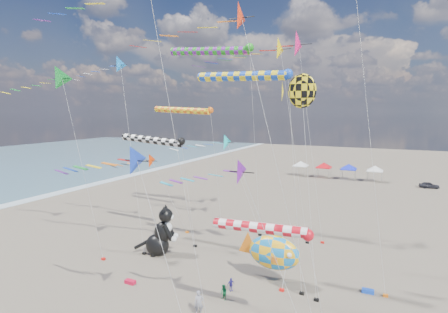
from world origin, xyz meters
The scene contains 24 objects.
delta_kite_0 centered at (-5.55, 21.85, 10.21)m, with size 10.60×2.08×11.58m.
delta_kite_1 centered at (1.66, 21.63, 20.93)m, with size 14.12×3.07×22.69m.
delta_kite_2 centered at (-1.52, 0.09, 11.01)m, with size 9.49×1.84×12.30m.
delta_kite_3 centered at (-13.81, 10.95, 18.33)m, with size 9.55×1.77×19.63m.
delta_kite_4 centered at (-17.26, 8.22, 16.93)m, with size 12.28×2.42×18.42m.
delta_kite_6 centered at (-13.65, 18.11, 7.96)m, with size 9.82×1.87×9.25m.
delta_kite_8 centered at (0.36, 20.91, 20.29)m, with size 12.90×2.54×21.85m.
delta_kite_9 centered at (3.68, 3.22, 10.40)m, with size 9.14×1.65×11.61m.
delta_kite_10 centered at (1.99, 6.12, 19.82)m, with size 13.14×2.01×21.21m.
windsock_0 centered at (5.24, 3.51, 7.17)m, with size 7.49×0.68×7.56m.
windsock_1 centered at (-7.12, 20.92, 20.87)m, with size 11.41×0.97×21.40m.
windsock_2 centered at (1.28, 10.11, 16.70)m, with size 9.12×0.77×17.17m.
windsock_3 centered at (-11.80, 21.96, 14.16)m, with size 9.84×0.80×14.62m.
windsock_4 centered at (-11.11, 14.84, 10.98)m, with size 9.27×0.81×11.43m.
angelfish_kite centered at (5.09, 11.64, 15.50)m, with size 3.74×3.02×16.95m.
cat_inflatable centered at (-8.39, 11.61, 2.50)m, with size 3.70×1.85×5.00m, color black, non-canonical shape.
fish_inflatable centered at (3.49, 10.93, 2.64)m, with size 5.77×2.34×4.83m.
person_adult centered at (0.27, 4.29, 0.87)m, with size 0.64×0.42×1.75m, color gray.
child_green centered at (0.98, 6.81, 0.59)m, with size 0.57×0.45×1.18m, color #1A8945.
child_blue centered at (0.91, 8.24, 0.53)m, with size 0.63×0.26×1.07m, color #2C2590.
kite_bag_1 centered at (-7.04, 5.70, 0.15)m, with size 0.90×0.44×0.30m, color red.
kite_bag_2 centered at (10.69, 12.59, 0.15)m, with size 0.90×0.44×0.30m, color blue.
tent_row centered at (1.50, 60.00, 3.15)m, with size 19.20×4.20×3.80m.
parked_car centered at (18.41, 58.00, 0.57)m, with size 1.34×3.34×1.14m, color #26262D.
Camera 1 is at (11.69, -15.39, 14.05)m, focal length 28.00 mm.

